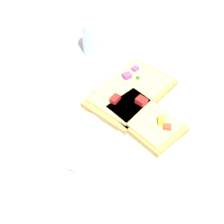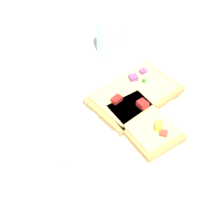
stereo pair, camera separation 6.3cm
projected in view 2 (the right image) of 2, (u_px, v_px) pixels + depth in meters
name	position (u px, v px, depth m)	size (l,w,h in m)	color
ground_plane	(112.00, 119.00, 0.65)	(4.00, 4.00, 0.00)	beige
plate	(112.00, 117.00, 0.65)	(0.28, 0.28, 0.01)	white
fork	(121.00, 126.00, 0.62)	(0.03, 0.20, 0.01)	silver
knife	(84.00, 130.00, 0.61)	(0.03, 0.20, 0.01)	silver
pizza_slice_main	(135.00, 95.00, 0.67)	(0.19, 0.22, 0.03)	tan
pizza_slice_corner	(142.00, 122.00, 0.62)	(0.18, 0.16, 0.03)	tan
crumb_scatter	(117.00, 110.00, 0.65)	(0.15, 0.07, 0.01)	tan
drinking_glass	(112.00, 36.00, 0.77)	(0.08, 0.08, 0.09)	silver
napkin	(187.00, 191.00, 0.54)	(0.14, 0.08, 0.01)	white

